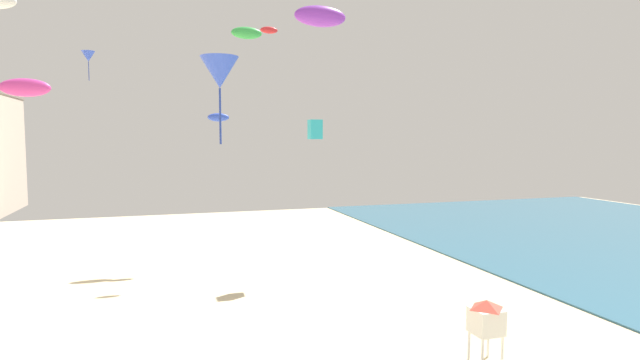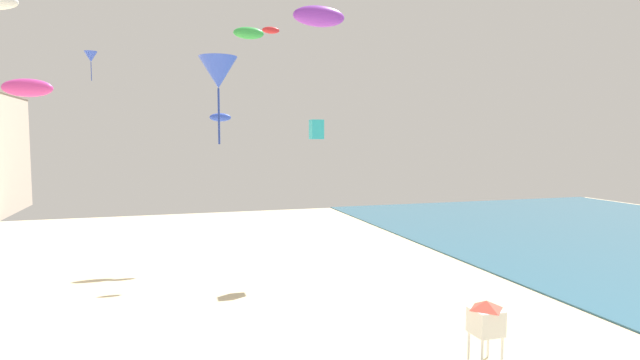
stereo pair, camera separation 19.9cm
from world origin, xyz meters
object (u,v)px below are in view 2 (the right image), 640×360
Objects in this scene: kite_purple_parafoil at (319,16)px; kite_blue_delta_2 at (91,57)px; lifeguard_stand at (486,318)px; kite_green_parafoil at (249,33)px; kite_blue_parafoil at (220,117)px; kite_red_parafoil at (271,30)px; kite_blue_delta at (218,73)px; kite_magenta_parafoil at (27,88)px; kite_cyan_box at (316,129)px.

kite_blue_delta_2 is at bearing 114.99° from kite_purple_parafoil.
kite_purple_parafoil reaches higher than lifeguard_stand.
lifeguard_stand is at bearing -77.53° from kite_green_parafoil.
kite_red_parafoil is at bearing -16.19° from kite_blue_parafoil.
kite_green_parafoil is at bearing 104.27° from kite_red_parafoil.
kite_blue_delta is 1.84× the size of kite_blue_parafoil.
kite_green_parafoil reaches higher than kite_magenta_parafoil.
lifeguard_stand is at bearing -39.05° from kite_magenta_parafoil.
kite_cyan_box is (-2.37, 15.25, 7.64)m from lifeguard_stand.
kite_magenta_parafoil is at bearing -152.98° from kite_blue_parafoil.
kite_purple_parafoil is (-6.77, 0.28, 11.19)m from lifeguard_stand.
kite_cyan_box is 0.52× the size of kite_green_parafoil.
kite_blue_delta is 24.92m from kite_green_parafoil.
lifeguard_stand is at bearing -81.17° from kite_cyan_box.
kite_cyan_box is 0.99× the size of kite_red_parafoil.
kite_green_parafoil reaches higher than kite_blue_delta.
lifeguard_stand is 1.65× the size of kite_blue_parafoil.
kite_cyan_box is 0.82× the size of kite_blue_parafoil.
kite_blue_delta_2 reaches higher than kite_blue_parafoil.
kite_green_parafoil is at bearing 47.05° from kite_blue_parafoil.
kite_blue_delta is 2.25× the size of kite_cyan_box.
kite_cyan_box is 16.01m from kite_blue_delta_2.
kite_blue_parafoil is (8.55, 0.14, -3.94)m from kite_blue_delta_2.
kite_red_parafoil is 0.69× the size of kite_purple_parafoil.
kite_magenta_parafoil is 2.06× the size of kite_cyan_box.
kite_blue_delta is at bearing 178.64° from kite_purple_parafoil.
kite_magenta_parafoil is at bearing -148.34° from kite_green_parafoil.
kite_blue_delta_2 is (-16.46, 21.06, 12.53)m from lifeguard_stand.
kite_blue_delta_2 is (-9.69, 20.78, 1.35)m from kite_purple_parafoil.
kite_blue_parafoil is at bearing 132.96° from kite_cyan_box.
kite_green_parafoil is (4.88, 23.64, 6.16)m from kite_blue_delta.
kite_red_parafoil is (5.86, 19.80, 5.68)m from kite_blue_delta.
kite_red_parafoil reaches higher than kite_blue_delta_2.
kite_magenta_parafoil is at bearing 128.22° from lifeguard_stand.
kite_purple_parafoil is 1.18× the size of kite_blue_parafoil.
kite_blue_delta is 21.89m from kite_blue_delta_2.
kite_blue_delta_2 is at bearing 175.77° from kite_red_parafoil.
kite_red_parafoil is (14.77, 4.66, 4.99)m from kite_magenta_parafoil.
kite_red_parafoil reaches higher than kite_cyan_box.
kite_red_parafoil is at bearing 17.52° from kite_magenta_parafoil.
kite_blue_delta_2 is (-11.15, -2.94, -2.80)m from kite_green_parafoil.
kite_blue_parafoil is (-5.55, 5.95, 0.95)m from kite_cyan_box.
kite_blue_delta is at bearing 165.26° from lifeguard_stand.
kite_cyan_box is at bearing -68.24° from kite_red_parafoil.
lifeguard_stand is 13.71m from kite_blue_delta.
kite_green_parafoil is at bearing 78.33° from kite_blue_delta.
kite_cyan_box is 0.69× the size of kite_purple_parafoil.
kite_blue_delta_2 is at bearing -165.21° from kite_green_parafoil.
kite_red_parafoil is (-1.96, 4.91, 7.21)m from kite_cyan_box.
kite_green_parafoil is at bearing 31.66° from kite_magenta_parafoil.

